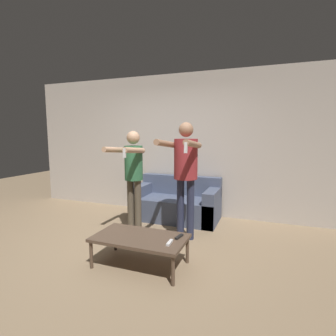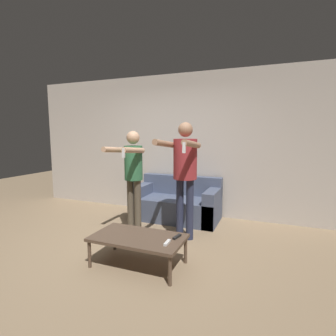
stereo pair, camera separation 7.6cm
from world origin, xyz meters
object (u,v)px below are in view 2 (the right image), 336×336
(person_standing_right, at_px, (185,166))
(remote_near, at_px, (167,243))
(person_standing_left, at_px, (133,170))
(coffee_table, at_px, (138,239))
(remote_far, at_px, (177,237))
(couch, at_px, (177,204))

(person_standing_right, xyz_separation_m, remote_near, (0.14, -1.02, -0.73))
(person_standing_left, xyz_separation_m, coffee_table, (0.60, -0.95, -0.67))
(remote_near, distance_m, remote_far, 0.20)
(remote_far, bearing_deg, couch, 109.98)
(person_standing_right, bearing_deg, remote_near, -82.21)
(remote_far, bearing_deg, coffee_table, -163.89)
(person_standing_left, bearing_deg, remote_near, -45.78)
(person_standing_right, distance_m, coffee_table, 1.26)
(couch, distance_m, remote_far, 1.79)
(person_standing_left, height_order, person_standing_right, person_standing_right)
(person_standing_left, bearing_deg, remote_far, -38.48)
(person_standing_right, relative_size, remote_far, 11.21)
(coffee_table, height_order, remote_far, remote_far)
(person_standing_right, distance_m, remote_far, 1.12)
(couch, xyz_separation_m, remote_near, (0.57, -1.88, 0.10))
(couch, xyz_separation_m, remote_far, (0.61, -1.68, 0.10))
(couch, relative_size, remote_far, 10.07)
(person_standing_left, height_order, remote_far, person_standing_left)
(coffee_table, bearing_deg, remote_near, -9.75)
(remote_near, bearing_deg, person_standing_left, 134.22)
(couch, height_order, remote_near, couch)
(person_standing_right, xyz_separation_m, coffee_table, (-0.26, -0.95, -0.77))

